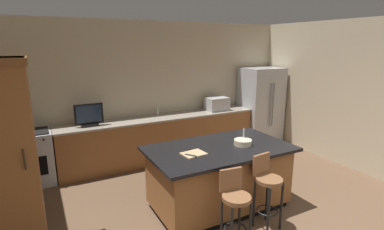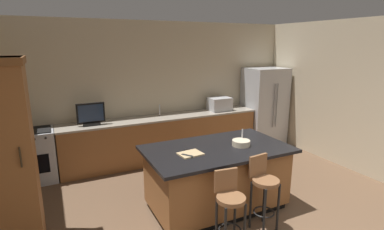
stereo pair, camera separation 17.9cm
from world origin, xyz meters
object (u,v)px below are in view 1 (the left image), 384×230
(bar_stool_left, at_px, (235,202))
(tv_monitor, at_px, (89,116))
(microwave, at_px, (217,104))
(fruit_bowl, at_px, (243,142))
(tv_remote, at_px, (191,156))
(range_oven, at_px, (30,158))
(refrigerator, at_px, (260,106))
(cell_phone, at_px, (192,151))
(bar_stool_right, at_px, (267,185))
(kitchen_island, at_px, (219,177))
(cutting_board, at_px, (194,154))
(cabinet_tower, at_px, (8,159))

(bar_stool_left, bearing_deg, tv_monitor, 117.92)
(microwave, bearing_deg, fruit_bowl, -113.51)
(tv_monitor, xyz_separation_m, tv_remote, (0.91, -2.21, -0.17))
(range_oven, distance_m, tv_monitor, 1.21)
(refrigerator, distance_m, cell_phone, 3.58)
(tv_monitor, bearing_deg, bar_stool_right, -58.45)
(bar_stool_left, bearing_deg, cell_phone, 104.52)
(tv_monitor, xyz_separation_m, cell_phone, (1.01, -2.04, -0.17))
(refrigerator, bearing_deg, fruit_bowl, -135.26)
(kitchen_island, bearing_deg, microwave, 58.35)
(cutting_board, bearing_deg, tv_monitor, 114.44)
(refrigerator, bearing_deg, bar_stool_right, -128.93)
(fruit_bowl, bearing_deg, microwave, 66.49)
(bar_stool_left, relative_size, cell_phone, 6.28)
(bar_stool_left, height_order, cell_phone, same)
(kitchen_island, distance_m, tv_remote, 0.72)
(kitchen_island, xyz_separation_m, fruit_bowl, (0.35, -0.08, 0.50))
(range_oven, bearing_deg, cabinet_tower, -93.64)
(cabinet_tower, xyz_separation_m, cutting_board, (2.12, -0.30, -0.22))
(refrigerator, height_order, cell_phone, refrigerator)
(microwave, relative_size, bar_stool_right, 0.49)
(kitchen_island, height_order, tv_monitor, tv_monitor)
(tv_monitor, relative_size, cell_phone, 3.30)
(cabinet_tower, xyz_separation_m, fruit_bowl, (2.93, -0.31, -0.19))
(refrigerator, height_order, range_oven, refrigerator)
(cutting_board, bearing_deg, cell_phone, 73.67)
(cabinet_tower, relative_size, bar_stool_left, 2.38)
(tv_remote, distance_m, cutting_board, 0.09)
(range_oven, distance_m, cabinet_tower, 2.03)
(refrigerator, xyz_separation_m, range_oven, (-4.98, 0.06, -0.44))
(bar_stool_right, bearing_deg, microwave, 63.01)
(tv_monitor, distance_m, cutting_board, 2.37)
(refrigerator, bearing_deg, microwave, 177.04)
(bar_stool_right, relative_size, fruit_bowl, 3.80)
(kitchen_island, xyz_separation_m, microwave, (1.31, 2.13, 0.58))
(microwave, bearing_deg, tv_monitor, -178.92)
(microwave, distance_m, bar_stool_right, 3.06)
(kitchen_island, relative_size, microwave, 4.27)
(range_oven, height_order, cutting_board, cutting_board)
(cell_phone, bearing_deg, cabinet_tower, 159.25)
(refrigerator, height_order, bar_stool_left, refrigerator)
(cabinet_tower, height_order, tv_monitor, cabinet_tower)
(cabinet_tower, relative_size, fruit_bowl, 8.65)
(fruit_bowl, distance_m, cell_phone, 0.79)
(cell_phone, height_order, cutting_board, cutting_board)
(kitchen_island, bearing_deg, refrigerator, 39.37)
(microwave, bearing_deg, kitchen_island, -121.65)
(refrigerator, distance_m, microwave, 1.22)
(fruit_bowl, xyz_separation_m, cutting_board, (-0.81, 0.00, -0.03))
(microwave, height_order, fruit_bowl, microwave)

